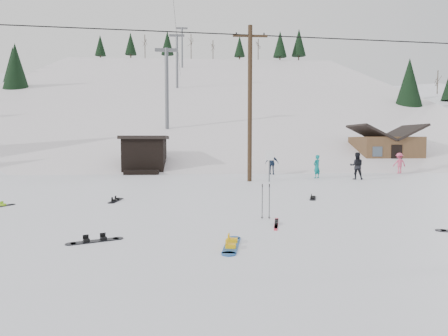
{
  "coord_description": "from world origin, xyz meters",
  "views": [
    {
      "loc": [
        -1.04,
        -9.23,
        2.42
      ],
      "look_at": [
        -0.08,
        5.26,
        1.4
      ],
      "focal_mm": 32.0,
      "sensor_mm": 36.0,
      "label": 1
    }
  ],
  "objects": [
    {
      "name": "board_scatter_b",
      "position": [
        -4.3,
        6.74,
        0.03
      ],
      "size": [
        0.4,
        1.39,
        0.1
      ],
      "rotation": [
        0.0,
        0.0,
        1.45
      ],
      "color": "black",
      "rests_on": "ground"
    },
    {
      "name": "skier_dark",
      "position": [
        8.71,
        14.63,
        0.84
      ],
      "size": [
        0.97,
        0.85,
        1.67
      ],
      "primitive_type": "imported",
      "rotation": [
        0.0,
        0.0,
        2.83
      ],
      "color": "black",
      "rests_on": "ground"
    },
    {
      "name": "hero_skis",
      "position": [
        1.21,
        1.98,
        0.02
      ],
      "size": [
        0.45,
        1.63,
        0.09
      ],
      "rotation": [
        0.0,
        0.0,
        -0.21
      ],
      "color": "red",
      "rests_on": "ground"
    },
    {
      "name": "lift_hut",
      "position": [
        -5.0,
        20.94,
        1.36
      ],
      "size": [
        3.4,
        4.1,
        2.75
      ],
      "color": "black",
      "rests_on": "ground"
    },
    {
      "name": "ridge_right",
      "position": [
        38.0,
        50.0,
        -11.0
      ],
      "size": [
        45.66,
        93.98,
        54.59
      ],
      "primitive_type": "cube",
      "rotation": [
        0.21,
        -0.05,
        -0.12
      ],
      "color": "white",
      "rests_on": "ground"
    },
    {
      "name": "skier_pink",
      "position": [
        13.61,
        18.84,
        0.75
      ],
      "size": [
        1.01,
        0.64,
        1.49
      ],
      "primitive_type": "imported",
      "rotation": [
        0.0,
        0.0,
        3.24
      ],
      "color": "#E14F74",
      "rests_on": "ground"
    },
    {
      "name": "utility_pole",
      "position": [
        2.0,
        14.0,
        4.68
      ],
      "size": [
        2.0,
        0.26,
        9.0
      ],
      "color": "#3A2819",
      "rests_on": "ground"
    },
    {
      "name": "skier_navy",
      "position": [
        4.17,
        18.51,
        0.79
      ],
      "size": [
        1.0,
        0.61,
        1.59
      ],
      "primitive_type": "imported",
      "rotation": [
        0.0,
        0.0,
        2.89
      ],
      "color": "#1C2C48",
      "rests_on": "ground"
    },
    {
      "name": "lift_tower_near",
      "position": [
        -4.0,
        30.0,
        7.86
      ],
      "size": [
        2.2,
        0.36,
        8.0
      ],
      "color": "#595B60",
      "rests_on": "ski_slope"
    },
    {
      "name": "ski_poles",
      "position": [
        1.03,
        2.76,
        0.55
      ],
      "size": [
        0.3,
        0.08,
        1.08
      ],
      "color": "black",
      "rests_on": "ground"
    },
    {
      "name": "board_scatter_a",
      "position": [
        -3.5,
        0.31,
        0.02
      ],
      "size": [
        1.25,
        0.71,
        0.09
      ],
      "rotation": [
        0.0,
        0.0,
        0.43
      ],
      "color": "black",
      "rests_on": "ground"
    },
    {
      "name": "treeline_crest",
      "position": [
        0.0,
        86.0,
        0.0
      ],
      "size": [
        50.0,
        6.0,
        10.0
      ],
      "primitive_type": null,
      "color": "black",
      "rests_on": "ski_slope"
    },
    {
      "name": "hero_snowboard",
      "position": [
        -0.28,
        -0.3,
        0.03
      ],
      "size": [
        0.55,
        1.68,
        0.12
      ],
      "rotation": [
        0.0,
        0.0,
        1.4
      ],
      "color": "#18509F",
      "rests_on": "ground"
    },
    {
      "name": "ski_slope",
      "position": [
        0.0,
        55.0,
        -12.0
      ],
      "size": [
        60.0,
        85.24,
        65.97
      ],
      "primitive_type": "cube",
      "rotation": [
        0.31,
        0.0,
        0.0
      ],
      "color": "white",
      "rests_on": "ground"
    },
    {
      "name": "cabin",
      "position": [
        15.0,
        24.0,
        1.48
      ],
      "size": [
        5.39,
        4.4,
        3.77
      ],
      "color": "brown",
      "rests_on": "ground"
    },
    {
      "name": "board_scatter_f",
      "position": [
        3.72,
        6.88,
        0.02
      ],
      "size": [
        0.56,
        1.23,
        0.09
      ],
      "rotation": [
        0.0,
        0.0,
        1.25
      ],
      "color": "black",
      "rests_on": "ground"
    },
    {
      "name": "lift_tower_mid",
      "position": [
        -4.0,
        50.0,
        14.36
      ],
      "size": [
        2.2,
        0.36,
        8.0
      ],
      "color": "#595B60",
      "rests_on": "ski_slope"
    },
    {
      "name": "trail_sign",
      "position": [
        3.1,
        13.58,
        1.27
      ],
      "size": [
        0.5,
        0.09,
        1.85
      ],
      "color": "#595B60",
      "rests_on": "ground"
    },
    {
      "name": "skier_teal",
      "position": [
        6.52,
        15.63,
        0.74
      ],
      "size": [
        0.65,
        0.6,
        1.48
      ],
      "primitive_type": "imported",
      "rotation": [
        0.0,
        0.0,
        3.77
      ],
      "color": "#0C7A79",
      "rests_on": "ground"
    },
    {
      "name": "lift_tower_far",
      "position": [
        -4.0,
        70.0,
        20.86
      ],
      "size": [
        2.2,
        0.36,
        8.0
      ],
      "color": "#595B60",
      "rests_on": "ski_slope"
    },
    {
      "name": "ground",
      "position": [
        0.0,
        0.0,
        0.0
      ],
      "size": [
        200.0,
        200.0,
        0.0
      ],
      "primitive_type": "plane",
      "color": "white",
      "rests_on": "ground"
    }
  ]
}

